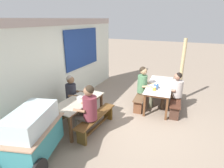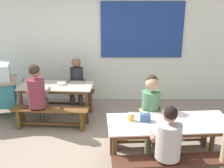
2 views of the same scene
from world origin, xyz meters
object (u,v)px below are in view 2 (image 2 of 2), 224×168
(person_center_facing, at_px, (77,81))
(tissue_box, at_px, (145,117))
(person_right_near_table, at_px, (151,109))
(person_near_front, at_px, (167,140))
(bench_far_back, at_px, (63,96))
(dining_table_far, at_px, (56,89))
(condiment_jar, at_px, (131,117))
(person_left_back_turned, at_px, (37,92))
(bench_far_front, at_px, (51,115))
(soup_bowl, at_px, (62,84))
(dining_table_near, at_px, (169,126))
(bench_near_front, at_px, (178,167))
(bench_near_back, at_px, (160,131))

(person_center_facing, xyz_separation_m, tissue_box, (1.32, -2.08, 0.10))
(person_right_near_table, bearing_deg, person_near_front, -83.68)
(bench_far_back, bearing_deg, dining_table_far, -93.13)
(bench_far_back, height_order, condiment_jar, condiment_jar)
(person_center_facing, xyz_separation_m, person_right_near_table, (1.47, -1.67, 0.06))
(person_left_back_turned, bearing_deg, bench_far_front, -15.10)
(person_left_back_turned, height_order, soup_bowl, person_left_back_turned)
(soup_bowl, bearing_deg, dining_table_far, -162.73)
(bench_far_back, bearing_deg, tissue_box, -52.47)
(person_right_near_table, height_order, condiment_jar, person_right_near_table)
(person_right_near_table, height_order, soup_bowl, person_right_near_table)
(dining_table_near, height_order, bench_far_back, dining_table_near)
(bench_far_front, bearing_deg, person_left_back_turned, 164.90)
(dining_table_far, xyz_separation_m, tissue_box, (1.70, -1.65, 0.14))
(bench_near_front, xyz_separation_m, condiment_jar, (-0.62, 0.58, 0.49))
(person_right_near_table, bearing_deg, tissue_box, -109.91)
(bench_near_back, bearing_deg, tissue_box, -124.08)
(dining_table_near, bearing_deg, bench_far_front, 150.95)
(tissue_box, bearing_deg, condiment_jar, 176.27)
(bench_far_back, relative_size, person_right_near_table, 1.13)
(bench_near_back, distance_m, person_right_near_table, 0.51)
(tissue_box, bearing_deg, bench_near_back, 55.92)
(soup_bowl, bearing_deg, bench_far_front, -104.01)
(bench_far_back, distance_m, bench_far_front, 1.05)
(bench_far_front, distance_m, bench_near_back, 2.15)
(dining_table_far, xyz_separation_m, bench_far_back, (0.03, 0.52, -0.36))
(dining_table_near, height_order, bench_near_back, dining_table_near)
(bench_far_back, distance_m, person_center_facing, 0.54)
(bench_near_back, height_order, condiment_jar, condiment_jar)
(dining_table_far, distance_m, person_near_front, 2.91)
(dining_table_far, relative_size, bench_far_front, 1.03)
(dining_table_near, xyz_separation_m, tissue_box, (-0.37, 0.04, 0.13))
(person_center_facing, height_order, soup_bowl, person_center_facing)
(person_left_back_turned, bearing_deg, person_near_front, -37.34)
(condiment_jar, bearing_deg, dining_table_near, -5.26)
(bench_far_back, xyz_separation_m, condiment_jar, (1.46, -2.16, 0.50))
(dining_table_near, relative_size, bench_far_back, 1.30)
(dining_table_far, relative_size, person_center_facing, 1.27)
(person_left_back_turned, bearing_deg, dining_table_far, 58.63)
(tissue_box, bearing_deg, soup_bowl, 133.32)
(bench_near_front, bearing_deg, person_center_facing, 123.22)
(person_near_front, xyz_separation_m, soup_bowl, (-1.84, 2.19, 0.07))
(person_near_front, bearing_deg, bench_near_back, 85.53)
(person_right_near_table, distance_m, tissue_box, 0.44)
(person_center_facing, height_order, condiment_jar, person_center_facing)
(bench_near_back, bearing_deg, soup_bowl, 147.94)
(condiment_jar, bearing_deg, bench_near_back, 40.96)
(person_center_facing, bearing_deg, person_right_near_table, -48.65)
(bench_near_front, relative_size, person_right_near_table, 1.41)
(person_right_near_table, xyz_separation_m, condiment_jar, (-0.36, -0.40, 0.04))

